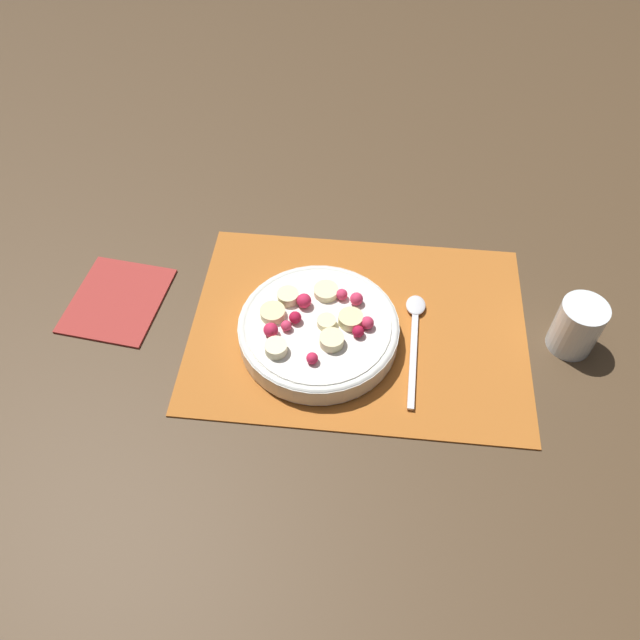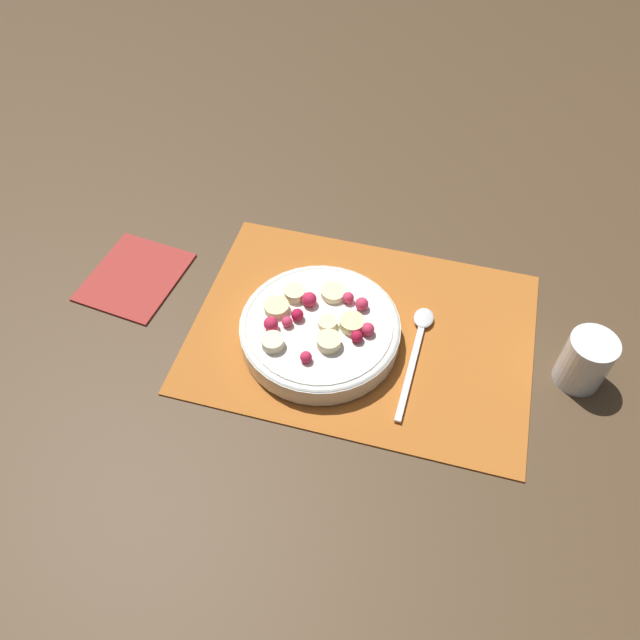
{
  "view_description": "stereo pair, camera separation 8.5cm",
  "coord_description": "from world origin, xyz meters",
  "px_view_note": "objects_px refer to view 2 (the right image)",
  "views": [
    {
      "loc": [
        -0.0,
        -0.55,
        0.71
      ],
      "look_at": [
        -0.06,
        -0.03,
        0.05
      ],
      "focal_mm": 35.0,
      "sensor_mm": 36.0,
      "label": 1
    },
    {
      "loc": [
        0.08,
        -0.54,
        0.71
      ],
      "look_at": [
        -0.06,
        -0.03,
        0.05
      ],
      "focal_mm": 35.0,
      "sensor_mm": 36.0,
      "label": 2
    }
  ],
  "objects_px": {
    "spoon": "(418,339)",
    "fruit_bowl": "(320,329)",
    "drinking_glass": "(585,362)",
    "napkin": "(135,276)"
  },
  "relations": [
    {
      "from": "fruit_bowl",
      "to": "napkin",
      "type": "relative_size",
      "value": 1.34
    },
    {
      "from": "spoon",
      "to": "napkin",
      "type": "relative_size",
      "value": 1.17
    },
    {
      "from": "fruit_bowl",
      "to": "drinking_glass",
      "type": "xyz_separation_m",
      "value": [
        0.35,
        0.03,
        0.01
      ]
    },
    {
      "from": "drinking_glass",
      "to": "napkin",
      "type": "bearing_deg",
      "value": 178.69
    },
    {
      "from": "fruit_bowl",
      "to": "drinking_glass",
      "type": "bearing_deg",
      "value": 4.37
    },
    {
      "from": "drinking_glass",
      "to": "napkin",
      "type": "distance_m",
      "value": 0.66
    },
    {
      "from": "drinking_glass",
      "to": "napkin",
      "type": "xyz_separation_m",
      "value": [
        -0.66,
        0.02,
        -0.04
      ]
    },
    {
      "from": "spoon",
      "to": "fruit_bowl",
      "type": "bearing_deg",
      "value": 105.16
    },
    {
      "from": "spoon",
      "to": "drinking_glass",
      "type": "relative_size",
      "value": 2.41
    },
    {
      "from": "spoon",
      "to": "napkin",
      "type": "distance_m",
      "value": 0.44
    }
  ]
}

